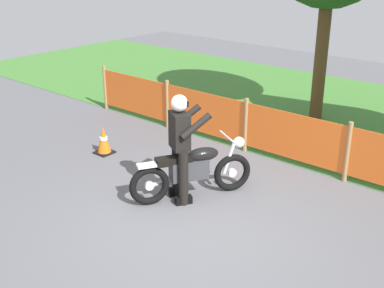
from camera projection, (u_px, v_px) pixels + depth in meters
The scene contains 6 objects.
ground at pixel (197, 223), 7.08m from camera, with size 24.00×24.00×0.02m, color #5B5B60.
grass_verge at pixel (364, 119), 11.25m from camera, with size 24.00×6.53×0.01m, color #427A33.
barrier_fence at pixel (293, 137), 8.74m from camera, with size 10.24×0.08×1.05m.
motorcycle_lead at pixel (193, 170), 7.64m from camera, with size 1.09×1.79×0.95m.
rider_lead at pixel (181, 144), 7.40m from camera, with size 0.71×0.72×1.69m.
traffic_cone at pixel (104, 140), 9.35m from camera, with size 0.32×0.32×0.53m.
Camera 1 is at (3.93, -4.71, 3.69)m, focal length 46.27 mm.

